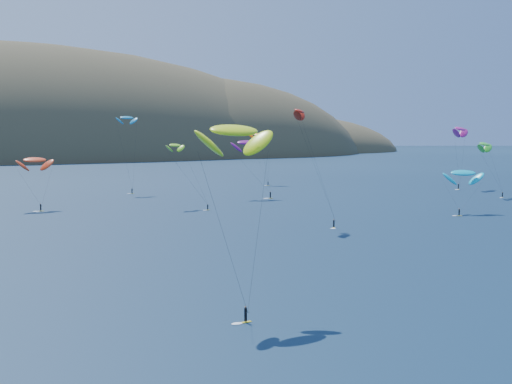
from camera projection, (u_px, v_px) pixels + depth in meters
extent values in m
ellipsoid|color=#3D3526|center=(8.00, 172.00, 582.18)|extent=(600.00, 300.00, 210.00)
ellipsoid|color=#3D3526|center=(198.00, 165.00, 639.06)|extent=(320.00, 220.00, 156.00)
ellipsoid|color=#3D3526|center=(290.00, 156.00, 729.95)|extent=(240.00, 180.00, 84.00)
cube|color=yellow|center=(41.00, 211.00, 190.82)|extent=(1.63, 0.69, 0.09)
cylinder|color=black|center=(41.00, 207.00, 190.74)|extent=(0.37, 0.37, 1.68)
sphere|color=#8C6047|center=(41.00, 204.00, 190.65)|extent=(0.28, 0.28, 0.28)
ellipsoid|color=red|center=(35.00, 160.00, 194.40)|extent=(10.38, 6.02, 5.46)
cube|color=yellow|center=(246.00, 322.00, 80.37)|extent=(1.44, 0.56, 0.08)
cylinder|color=black|center=(246.00, 315.00, 80.29)|extent=(0.33, 0.33, 1.50)
sphere|color=#8C6047|center=(246.00, 307.00, 80.22)|extent=(0.25, 0.25, 0.25)
ellipsoid|color=#DAFC13|center=(234.00, 130.00, 84.82)|extent=(10.50, 5.77, 5.60)
cube|color=yellow|center=(208.00, 210.00, 193.54)|extent=(1.33, 0.79, 0.07)
cylinder|color=black|center=(208.00, 207.00, 193.47)|extent=(0.30, 0.30, 1.37)
sphere|color=#8C6047|center=(208.00, 204.00, 193.40)|extent=(0.23, 0.23, 0.23)
ellipsoid|color=#86E221|center=(175.00, 145.00, 199.81)|extent=(6.77, 4.81, 3.44)
cube|color=yellow|center=(132.00, 193.00, 244.22)|extent=(1.45, 0.57, 0.08)
cylinder|color=black|center=(132.00, 191.00, 244.14)|extent=(0.33, 0.33, 1.51)
sphere|color=#8C6047|center=(132.00, 188.00, 244.06)|extent=(0.25, 0.25, 0.25)
ellipsoid|color=#107DAE|center=(127.00, 118.00, 243.79)|extent=(7.85, 4.32, 4.19)
cube|color=yellow|center=(459.00, 216.00, 180.41)|extent=(1.47, 0.96, 0.08)
cylinder|color=black|center=(459.00, 212.00, 180.33)|extent=(0.33, 0.33, 1.52)
sphere|color=#8C6047|center=(459.00, 209.00, 180.26)|extent=(0.25, 0.25, 0.25)
ellipsoid|color=#03B3D5|center=(463.00, 173.00, 186.79)|extent=(11.39, 8.60, 5.76)
cube|color=yellow|center=(270.00, 198.00, 226.63)|extent=(1.73, 0.82, 0.09)
cylinder|color=black|center=(270.00, 195.00, 226.54)|extent=(0.39, 0.39, 1.78)
sphere|color=#8C6047|center=(270.00, 192.00, 226.45)|extent=(0.30, 0.30, 0.30)
ellipsoid|color=#790E72|center=(247.00, 142.00, 228.17)|extent=(10.80, 6.68, 5.60)
cube|color=yellow|center=(458.00, 189.00, 261.19)|extent=(1.67, 1.12, 0.09)
cylinder|color=black|center=(458.00, 187.00, 261.10)|extent=(0.38, 0.38, 1.74)
sphere|color=#8C6047|center=(458.00, 184.00, 261.01)|extent=(0.29, 0.29, 0.29)
ellipsoid|color=#B01B87|center=(460.00, 129.00, 264.67)|extent=(11.73, 9.01, 5.93)
cube|color=yellow|center=(334.00, 228.00, 158.19)|extent=(1.24, 1.38, 0.08)
cylinder|color=black|center=(334.00, 224.00, 158.11)|extent=(0.34, 0.34, 1.54)
sphere|color=#8C6047|center=(334.00, 220.00, 158.03)|extent=(0.26, 0.26, 0.26)
ellipsoid|color=#A91A0A|center=(299.00, 111.00, 160.42)|extent=(7.03, 7.52, 3.93)
cube|color=yellow|center=(268.00, 186.00, 279.60)|extent=(1.26, 1.14, 0.07)
cylinder|color=black|center=(268.00, 183.00, 279.52)|extent=(0.31, 0.31, 1.41)
sphere|color=#8C6047|center=(268.00, 181.00, 279.45)|extent=(0.24, 0.24, 0.24)
ellipsoid|color=#E05302|center=(260.00, 134.00, 286.21)|extent=(9.00, 8.42, 4.71)
cube|color=yellow|center=(502.00, 197.00, 229.67)|extent=(1.39, 0.92, 0.07)
cylinder|color=black|center=(502.00, 195.00, 229.60)|extent=(0.32, 0.32, 1.45)
sphere|color=#8C6047|center=(502.00, 192.00, 229.53)|extent=(0.24, 0.24, 0.24)
ellipsoid|color=green|center=(485.00, 144.00, 232.61)|extent=(9.97, 7.60, 5.04)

